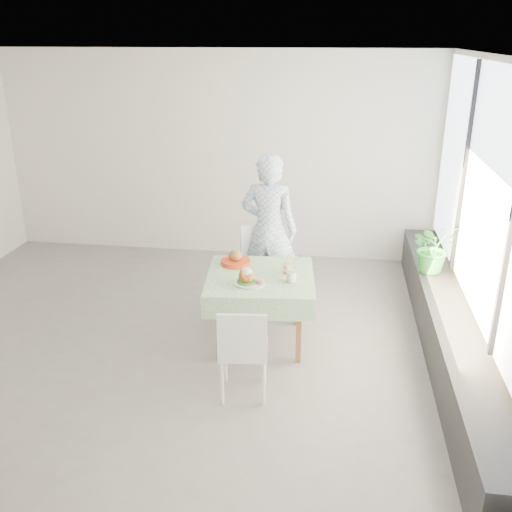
% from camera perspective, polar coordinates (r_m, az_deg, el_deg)
% --- Properties ---
extents(floor, '(6.00, 6.00, 0.00)m').
position_cam_1_polar(floor, '(6.15, -8.53, -7.76)').
color(floor, slate).
rests_on(floor, ground).
extents(ceiling, '(6.00, 6.00, 0.00)m').
position_cam_1_polar(ceiling, '(5.39, -10.23, 19.26)').
color(ceiling, white).
rests_on(ceiling, ground).
extents(wall_back, '(6.00, 0.02, 2.80)m').
position_cam_1_polar(wall_back, '(7.96, -3.98, 9.95)').
color(wall_back, silver).
rests_on(wall_back, ground).
extents(wall_front, '(6.00, 0.02, 2.80)m').
position_cam_1_polar(wall_front, '(3.48, -21.47, -7.09)').
color(wall_front, silver).
rests_on(wall_front, ground).
extents(wall_right, '(0.02, 5.00, 2.80)m').
position_cam_1_polar(wall_right, '(5.52, 22.00, 3.28)').
color(wall_right, silver).
rests_on(wall_right, ground).
extents(window_pane, '(0.01, 4.80, 2.18)m').
position_cam_1_polar(window_pane, '(5.45, 22.05, 5.79)').
color(window_pane, '#D1E0F9').
rests_on(window_pane, ground).
extents(window_ledge, '(0.40, 4.80, 0.50)m').
position_cam_1_polar(window_ledge, '(5.91, 18.57, -7.24)').
color(window_ledge, black).
rests_on(window_ledge, ground).
extents(cafe_table, '(1.14, 1.14, 0.74)m').
position_cam_1_polar(cafe_table, '(5.75, 0.42, -4.52)').
color(cafe_table, brown).
rests_on(cafe_table, ground).
extents(chair_far, '(0.59, 0.59, 0.94)m').
position_cam_1_polar(chair_far, '(6.59, 0.76, -2.61)').
color(chair_far, white).
rests_on(chair_far, ground).
extents(chair_near, '(0.45, 0.45, 0.87)m').
position_cam_1_polar(chair_near, '(5.04, -1.25, -11.08)').
color(chair_near, white).
rests_on(chair_near, ground).
extents(diner, '(0.69, 0.50, 1.78)m').
position_cam_1_polar(diner, '(6.47, 1.29, 2.60)').
color(diner, '#80A7CD').
rests_on(diner, ground).
extents(main_dish, '(0.32, 0.32, 0.16)m').
position_cam_1_polar(main_dish, '(5.41, -0.80, -2.30)').
color(main_dish, white).
rests_on(main_dish, cafe_table).
extents(juice_cup_orange, '(0.08, 0.08, 0.24)m').
position_cam_1_polar(juice_cup_orange, '(5.65, 3.13, -1.25)').
color(juice_cup_orange, white).
rests_on(juice_cup_orange, cafe_table).
extents(juice_cup_lemonade, '(0.10, 0.10, 0.28)m').
position_cam_1_polar(juice_cup_lemonade, '(5.47, 3.54, -1.95)').
color(juice_cup_lemonade, white).
rests_on(juice_cup_lemonade, cafe_table).
extents(second_dish, '(0.30, 0.30, 0.14)m').
position_cam_1_polar(second_dish, '(5.88, -2.06, -0.44)').
color(second_dish, '#BB3213').
rests_on(second_dish, cafe_table).
extents(potted_plant, '(0.63, 0.59, 0.56)m').
position_cam_1_polar(potted_plant, '(6.55, 17.34, 0.83)').
color(potted_plant, '#287A33').
rests_on(potted_plant, window_ledge).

